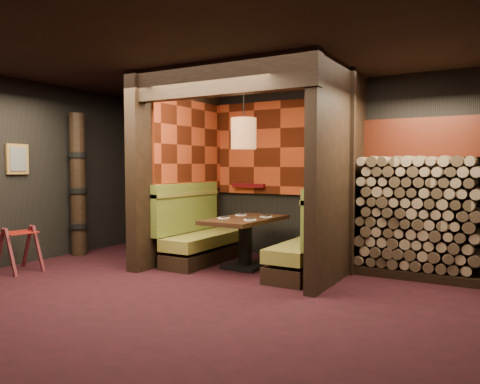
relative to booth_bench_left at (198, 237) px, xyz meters
name	(u,v)px	position (x,y,z in m)	size (l,w,h in m)	color
floor	(185,296)	(0.96, -1.65, -0.41)	(6.50, 5.50, 0.02)	black
ceiling	(183,48)	(0.96, -1.65, 2.46)	(6.50, 5.50, 0.02)	black
wall_back	(284,171)	(0.96, 1.11, 1.02)	(6.50, 0.02, 2.85)	black
wall_left	(10,172)	(-2.30, -1.65, 1.02)	(0.02, 5.50, 2.85)	black
partition_left	(178,172)	(-0.39, 0.00, 1.02)	(0.20, 2.20, 2.85)	black
partition_right	(339,173)	(2.26, 0.05, 1.02)	(0.15, 2.10, 2.85)	black
header_beam	(215,79)	(0.94, -0.95, 2.23)	(2.85, 0.18, 0.44)	black
tapa_back_panel	(281,148)	(0.94, 1.06, 1.42)	(2.40, 0.06, 1.55)	#AD3A19
tapa_side_panel	(191,145)	(-0.27, 0.17, 1.45)	(0.04, 1.85, 1.45)	#AD3A19
lacquer_shelf	(249,186)	(0.36, 1.00, 0.78)	(0.60, 0.12, 0.07)	#54080E
booth_bench_left	(198,237)	(0.00, 0.00, 0.00)	(0.68, 1.60, 1.14)	black
booth_bench_right	(311,247)	(1.89, 0.00, 0.00)	(0.68, 1.60, 1.14)	black
dining_table	(245,233)	(0.86, -0.03, 0.12)	(0.81, 1.44, 0.75)	black
place_settings	(245,217)	(0.86, -0.03, 0.36)	(0.64, 0.68, 0.03)	white
pendant_lamp	(244,134)	(0.86, -0.08, 1.59)	(0.37, 0.37, 1.09)	brown
framed_picture	(17,159)	(-2.25, -1.55, 1.22)	(0.05, 0.36, 0.46)	olive
luggage_rack	(19,248)	(-1.85, -1.84, -0.06)	(0.68, 0.52, 0.69)	#4E151A
totem_column	(78,185)	(-2.09, -0.55, 0.79)	(0.31, 0.31, 2.40)	black
firewood_stack	(424,217)	(3.25, 0.70, 0.42)	(1.73, 0.70, 1.64)	black
mosaic_header	(430,137)	(3.25, 1.03, 1.52)	(1.83, 0.10, 0.56)	maroon
bay_front_post	(351,173)	(2.35, 0.31, 1.02)	(0.08, 0.08, 2.85)	black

